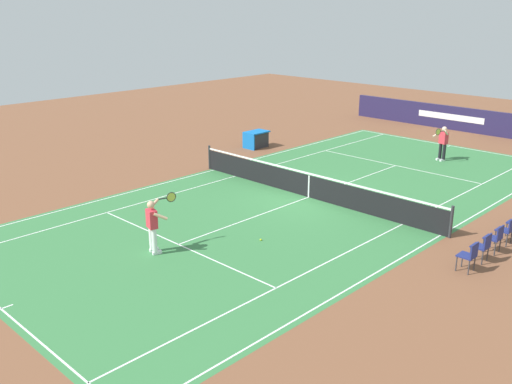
{
  "coord_description": "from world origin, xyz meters",
  "views": [
    {
      "loc": [
        16.31,
        13.02,
        7.05
      ],
      "look_at": [
        2.92,
        -0.01,
        0.9
      ],
      "focal_mm": 39.66,
      "sensor_mm": 36.0,
      "label": 1
    }
  ],
  "objects_px": {
    "tennis_net": "(309,185)",
    "tennis_player_near": "(153,224)",
    "tennis_ball": "(261,240)",
    "spectator_chair_4": "(495,237)",
    "spectator_chair_6": "(470,255)",
    "spectator_chair_5": "(483,245)",
    "equipment_cart_tarped": "(256,139)",
    "spectator_chair_3": "(507,229)",
    "tennis_player_far": "(443,142)"
  },
  "relations": [
    {
      "from": "tennis_player_near",
      "to": "tennis_ball",
      "type": "height_order",
      "value": "tennis_player_near"
    },
    {
      "from": "tennis_player_near",
      "to": "spectator_chair_5",
      "type": "relative_size",
      "value": 1.93
    },
    {
      "from": "tennis_net",
      "to": "tennis_player_near",
      "type": "height_order",
      "value": "tennis_player_near"
    },
    {
      "from": "spectator_chair_5",
      "to": "equipment_cart_tarped",
      "type": "height_order",
      "value": "spectator_chair_5"
    },
    {
      "from": "spectator_chair_3",
      "to": "spectator_chair_6",
      "type": "xyz_separation_m",
      "value": [
        2.64,
        0.0,
        0.0
      ]
    },
    {
      "from": "spectator_chair_4",
      "to": "spectator_chair_6",
      "type": "relative_size",
      "value": 1.0
    },
    {
      "from": "tennis_player_near",
      "to": "tennis_player_far",
      "type": "height_order",
      "value": "same"
    },
    {
      "from": "tennis_ball",
      "to": "equipment_cart_tarped",
      "type": "bearing_deg",
      "value": -135.13
    },
    {
      "from": "tennis_ball",
      "to": "spectator_chair_5",
      "type": "height_order",
      "value": "spectator_chair_5"
    },
    {
      "from": "tennis_net",
      "to": "tennis_player_far",
      "type": "xyz_separation_m",
      "value": [
        -8.73,
        1.07,
        0.44
      ]
    },
    {
      "from": "tennis_net",
      "to": "spectator_chair_5",
      "type": "height_order",
      "value": "tennis_net"
    },
    {
      "from": "tennis_player_far",
      "to": "spectator_chair_5",
      "type": "xyz_separation_m",
      "value": [
        9.79,
        6.22,
        -0.41
      ]
    },
    {
      "from": "tennis_player_far",
      "to": "spectator_chair_6",
      "type": "xyz_separation_m",
      "value": [
        10.67,
        6.22,
        -0.41
      ]
    },
    {
      "from": "spectator_chair_3",
      "to": "equipment_cart_tarped",
      "type": "bearing_deg",
      "value": -104.49
    },
    {
      "from": "spectator_chair_5",
      "to": "tennis_net",
      "type": "bearing_deg",
      "value": -98.33
    },
    {
      "from": "spectator_chair_5",
      "to": "spectator_chair_6",
      "type": "relative_size",
      "value": 1.0
    },
    {
      "from": "tennis_player_far",
      "to": "spectator_chair_4",
      "type": "relative_size",
      "value": 1.93
    },
    {
      "from": "tennis_ball",
      "to": "spectator_chair_3",
      "type": "xyz_separation_m",
      "value": [
        -5.09,
        5.66,
        0.49
      ]
    },
    {
      "from": "tennis_net",
      "to": "tennis_ball",
      "type": "relative_size",
      "value": 177.27
    },
    {
      "from": "tennis_player_far",
      "to": "spectator_chair_3",
      "type": "height_order",
      "value": "tennis_player_far"
    },
    {
      "from": "spectator_chair_6",
      "to": "equipment_cart_tarped",
      "type": "xyz_separation_m",
      "value": [
        -6.37,
        -14.44,
        -0.08
      ]
    },
    {
      "from": "tennis_player_far",
      "to": "spectator_chair_3",
      "type": "bearing_deg",
      "value": 37.74
    },
    {
      "from": "tennis_player_near",
      "to": "spectator_chair_3",
      "type": "height_order",
      "value": "tennis_player_near"
    },
    {
      "from": "equipment_cart_tarped",
      "to": "spectator_chair_5",
      "type": "bearing_deg",
      "value": 69.17
    },
    {
      "from": "spectator_chair_6",
      "to": "spectator_chair_5",
      "type": "bearing_deg",
      "value": 180.0
    },
    {
      "from": "tennis_net",
      "to": "tennis_player_near",
      "type": "distance_m",
      "value": 7.29
    },
    {
      "from": "tennis_net",
      "to": "equipment_cart_tarped",
      "type": "height_order",
      "value": "tennis_net"
    },
    {
      "from": "tennis_player_far",
      "to": "spectator_chair_5",
      "type": "relative_size",
      "value": 1.93
    },
    {
      "from": "tennis_ball",
      "to": "spectator_chair_6",
      "type": "relative_size",
      "value": 0.08
    },
    {
      "from": "tennis_player_near",
      "to": "spectator_chair_4",
      "type": "height_order",
      "value": "tennis_player_near"
    },
    {
      "from": "tennis_net",
      "to": "spectator_chair_4",
      "type": "relative_size",
      "value": 13.3
    },
    {
      "from": "tennis_net",
      "to": "spectator_chair_4",
      "type": "height_order",
      "value": "tennis_net"
    },
    {
      "from": "tennis_player_far",
      "to": "tennis_player_near",
      "type": "bearing_deg",
      "value": -3.94
    },
    {
      "from": "tennis_player_near",
      "to": "equipment_cart_tarped",
      "type": "relative_size",
      "value": 1.36
    },
    {
      "from": "tennis_player_near",
      "to": "spectator_chair_6",
      "type": "xyz_separation_m",
      "value": [
        -5.33,
        7.32,
        -0.41
      ]
    },
    {
      "from": "spectator_chair_3",
      "to": "spectator_chair_5",
      "type": "relative_size",
      "value": 1.0
    },
    {
      "from": "tennis_net",
      "to": "equipment_cart_tarped",
      "type": "xyz_separation_m",
      "value": [
        -4.43,
        -7.15,
        -0.05
      ]
    },
    {
      "from": "tennis_player_near",
      "to": "spectator_chair_6",
      "type": "relative_size",
      "value": 1.93
    },
    {
      "from": "tennis_ball",
      "to": "spectator_chair_4",
      "type": "relative_size",
      "value": 0.08
    },
    {
      "from": "spectator_chair_4",
      "to": "spectator_chair_6",
      "type": "xyz_separation_m",
      "value": [
        1.76,
        0.0,
        0.0
      ]
    },
    {
      "from": "spectator_chair_4",
      "to": "spectator_chair_5",
      "type": "distance_m",
      "value": 0.88
    },
    {
      "from": "spectator_chair_3",
      "to": "spectator_chair_6",
      "type": "relative_size",
      "value": 1.0
    },
    {
      "from": "spectator_chair_5",
      "to": "spectator_chair_4",
      "type": "bearing_deg",
      "value": 180.0
    },
    {
      "from": "spectator_chair_3",
      "to": "equipment_cart_tarped",
      "type": "xyz_separation_m",
      "value": [
        -3.73,
        -14.44,
        -0.08
      ]
    },
    {
      "from": "tennis_net",
      "to": "equipment_cart_tarped",
      "type": "distance_m",
      "value": 8.41
    },
    {
      "from": "tennis_net",
      "to": "spectator_chair_4",
      "type": "xyz_separation_m",
      "value": [
        0.19,
        7.29,
        0.03
      ]
    },
    {
      "from": "tennis_player_near",
      "to": "spectator_chair_3",
      "type": "distance_m",
      "value": 10.83
    },
    {
      "from": "spectator_chair_4",
      "to": "spectator_chair_3",
      "type": "bearing_deg",
      "value": 180.0
    },
    {
      "from": "tennis_net",
      "to": "spectator_chair_5",
      "type": "distance_m",
      "value": 7.37
    },
    {
      "from": "spectator_chair_3",
      "to": "tennis_player_far",
      "type": "bearing_deg",
      "value": -142.26
    }
  ]
}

